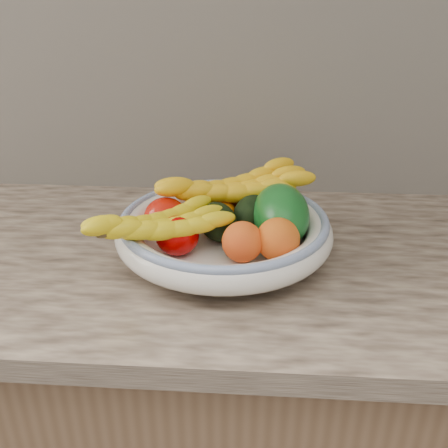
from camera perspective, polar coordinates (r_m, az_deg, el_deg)
kitchen_counter at (r=1.22m, az=0.09°, el=-21.00°), size 2.44×0.66×1.40m
fruit_bowl at (r=0.90m, az=-0.00°, el=-0.66°), size 0.39×0.39×0.08m
clementine_back_left at (r=0.97m, az=-1.25°, el=1.74°), size 0.07×0.07×0.05m
clementine_back_right at (r=1.00m, az=1.47°, el=2.49°), size 0.07×0.07×0.05m
clementine_back_mid at (r=0.96m, az=-0.07°, el=1.31°), size 0.06×0.06×0.05m
tomato_left at (r=0.92m, az=-6.67°, el=0.78°), size 0.09×0.09×0.07m
tomato_near_left at (r=0.85m, az=-5.36°, el=-1.34°), size 0.08×0.08×0.07m
avocado_center at (r=0.90m, az=-0.72°, el=0.29°), size 0.10×0.11×0.07m
avocado_right at (r=0.93m, az=3.23°, el=1.21°), size 0.09×0.11×0.07m
green_mango at (r=0.90m, az=6.48°, el=1.03°), size 0.15×0.17×0.13m
peach_front at (r=0.82m, az=2.12°, el=-2.04°), size 0.09×0.09×0.07m
peach_right at (r=0.83m, az=6.18°, el=-1.76°), size 0.08×0.08×0.07m
banana_bunch_back at (r=0.96m, az=1.07°, el=3.68°), size 0.34×0.24×0.09m
banana_bunch_front at (r=0.84m, az=-7.55°, el=-0.54°), size 0.28×0.23×0.07m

